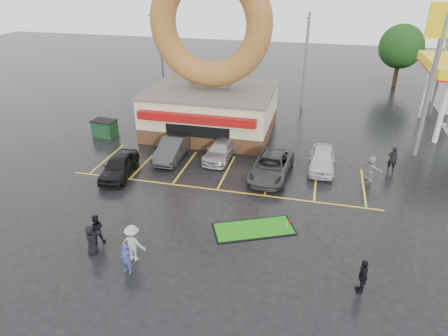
% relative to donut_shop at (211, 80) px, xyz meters
% --- Properties ---
extents(ground, '(120.00, 120.00, 0.00)m').
position_rel_donut_shop_xyz_m(ground, '(3.00, -12.97, -4.46)').
color(ground, black).
rests_on(ground, ground).
extents(donut_shop, '(10.20, 8.70, 13.50)m').
position_rel_donut_shop_xyz_m(donut_shop, '(0.00, 0.00, 0.00)').
color(donut_shop, '#472B19').
rests_on(donut_shop, ground).
extents(shell_sign, '(2.20, 0.36, 10.60)m').
position_rel_donut_shop_xyz_m(shell_sign, '(16.00, -0.97, 2.91)').
color(shell_sign, slate).
rests_on(shell_sign, ground).
extents(streetlight_left, '(0.40, 2.21, 9.00)m').
position_rel_donut_shop_xyz_m(streetlight_left, '(-7.00, 6.95, 0.32)').
color(streetlight_left, slate).
rests_on(streetlight_left, ground).
extents(streetlight_mid, '(0.40, 2.21, 9.00)m').
position_rel_donut_shop_xyz_m(streetlight_mid, '(7.00, 7.95, 0.32)').
color(streetlight_mid, slate).
rests_on(streetlight_mid, ground).
extents(streetlight_right, '(0.40, 2.21, 9.00)m').
position_rel_donut_shop_xyz_m(streetlight_right, '(19.00, 8.95, 0.32)').
color(streetlight_right, slate).
rests_on(streetlight_right, ground).
extents(tree_far_d, '(4.90, 4.90, 7.00)m').
position_rel_donut_shop_xyz_m(tree_far_d, '(17.00, 19.03, 0.07)').
color(tree_far_d, '#332114').
rests_on(tree_far_d, ground).
extents(car_black, '(2.22, 4.46, 1.46)m').
position_rel_donut_shop_xyz_m(car_black, '(-3.83, -9.25, -3.73)').
color(car_black, black).
rests_on(car_black, ground).
extents(car_dgrey, '(1.60, 4.57, 1.51)m').
position_rel_donut_shop_xyz_m(car_dgrey, '(-1.36, -5.78, -3.71)').
color(car_dgrey, '#2A2A2D').
rests_on(car_dgrey, ground).
extents(car_silver, '(2.02, 4.44, 1.26)m').
position_rel_donut_shop_xyz_m(car_silver, '(2.06, -4.97, -3.83)').
color(car_silver, '#939497').
rests_on(car_silver, ground).
extents(car_grey, '(2.82, 5.44, 1.47)m').
position_rel_donut_shop_xyz_m(car_grey, '(6.01, -6.88, -3.73)').
color(car_grey, '#323235').
rests_on(car_grey, ground).
extents(car_white, '(1.77, 4.31, 1.46)m').
position_rel_donut_shop_xyz_m(car_white, '(9.28, -4.97, -3.73)').
color(car_white, silver).
rests_on(car_white, ground).
extents(person_blue, '(0.58, 0.40, 1.53)m').
position_rel_donut_shop_xyz_m(person_blue, '(0.93, -17.89, -3.70)').
color(person_blue, navy).
rests_on(person_blue, ground).
extents(person_blackjkt, '(0.99, 0.92, 1.63)m').
position_rel_donut_shop_xyz_m(person_blackjkt, '(-1.54, -16.21, -3.65)').
color(person_blackjkt, black).
rests_on(person_blackjkt, ground).
extents(person_hoodie, '(1.30, 0.82, 1.91)m').
position_rel_donut_shop_xyz_m(person_hoodie, '(0.85, -16.97, -3.51)').
color(person_hoodie, '#959597').
rests_on(person_hoodie, ground).
extents(person_bystander, '(0.62, 0.83, 1.53)m').
position_rel_donut_shop_xyz_m(person_bystander, '(-1.35, -17.01, -3.70)').
color(person_bystander, black).
rests_on(person_bystander, ground).
extents(person_cameraman, '(0.49, 1.00, 1.65)m').
position_rel_donut_shop_xyz_m(person_cameraman, '(11.24, -16.57, -3.64)').
color(person_cameraman, black).
rests_on(person_cameraman, ground).
extents(person_walker_near, '(1.44, 1.54, 1.73)m').
position_rel_donut_shop_xyz_m(person_walker_near, '(12.39, -5.97, -3.60)').
color(person_walker_near, gray).
rests_on(person_walker_near, ground).
extents(person_walker_far, '(0.67, 0.45, 1.78)m').
position_rel_donut_shop_xyz_m(person_walker_far, '(13.93, -4.15, -3.57)').
color(person_walker_far, black).
rests_on(person_walker_far, ground).
extents(dumpster, '(1.93, 1.41, 1.30)m').
position_rel_donut_shop_xyz_m(dumpster, '(-8.27, -3.11, -3.81)').
color(dumpster, '#194123').
rests_on(dumpster, ground).
extents(putting_green, '(4.67, 3.47, 0.54)m').
position_rel_donut_shop_xyz_m(putting_green, '(5.98, -13.21, -4.43)').
color(putting_green, black).
rests_on(putting_green, ground).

